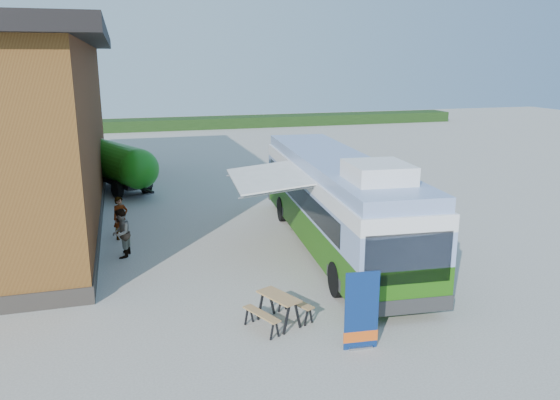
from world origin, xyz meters
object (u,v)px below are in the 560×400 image
object	(u,v)px
banner	(361,318)
person_a	(121,218)
picnic_table	(279,303)
bus	(336,199)
person_b	(121,233)
slurry_tanker	(119,164)

from	to	relation	value
banner	person_a	xyz separation A→B (m)	(-5.15, 9.67, 0.03)
picnic_table	person_a	distance (m)	8.83
bus	person_b	size ratio (longest dim) A/B	7.37
bus	picnic_table	bearing A→B (deg)	-120.31
bus	picnic_table	xyz separation A→B (m)	(-3.47, -4.95, -1.19)
bus	slurry_tanker	bearing A→B (deg)	127.93
banner	person_b	size ratio (longest dim) A/B	1.13
slurry_tanker	person_a	bearing A→B (deg)	-114.91
picnic_table	slurry_tanker	bearing A→B (deg)	78.81
picnic_table	person_a	xyz separation A→B (m)	(-3.69, 8.02, 0.22)
banner	person_b	xyz separation A→B (m)	(-5.15, 7.70, 0.06)
banner	person_a	distance (m)	10.96
banner	picnic_table	distance (m)	2.21
banner	slurry_tanker	world-z (taller)	slurry_tanker
picnic_table	banner	bearing A→B (deg)	-72.83
bus	person_a	bearing A→B (deg)	161.57
person_b	slurry_tanker	xyz separation A→B (m)	(0.00, 9.86, 0.55)
picnic_table	slurry_tanker	distance (m)	16.35
picnic_table	bus	bearing A→B (deg)	30.67
bus	banner	distance (m)	6.97
banner	person_b	bearing A→B (deg)	128.52
banner	picnic_table	bearing A→B (deg)	136.19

